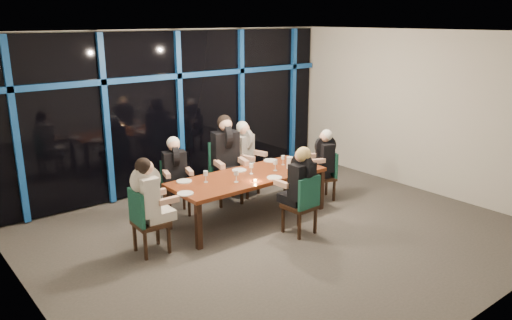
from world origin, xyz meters
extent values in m
plane|color=#514D48|center=(0.00, 0.00, 0.00)|extent=(7.00, 7.00, 0.00)
cube|color=beige|center=(0.00, 3.00, 1.50)|extent=(7.00, 0.04, 3.00)
cube|color=beige|center=(0.00, -3.00, 1.50)|extent=(7.00, 0.04, 3.00)
cube|color=beige|center=(-3.50, 0.00, 1.50)|extent=(0.04, 6.00, 3.00)
cube|color=beige|center=(3.50, 0.00, 1.50)|extent=(0.04, 6.00, 3.00)
cube|color=white|center=(0.00, 0.00, 3.00)|extent=(7.00, 6.00, 0.04)
cube|color=black|center=(0.00, 2.94, 1.50)|extent=(6.86, 0.04, 2.94)
cube|color=#124593|center=(-2.90, 2.89, 1.50)|extent=(0.10, 0.10, 2.94)
cube|color=#124593|center=(-1.45, 2.89, 1.50)|extent=(0.10, 0.10, 2.94)
cube|color=#124593|center=(0.00, 2.89, 1.50)|extent=(0.10, 0.10, 2.94)
cube|color=#124593|center=(1.45, 2.89, 1.50)|extent=(0.10, 0.10, 2.94)
cube|color=#124593|center=(2.90, 2.89, 1.50)|extent=(0.10, 0.10, 2.94)
cube|color=#124593|center=(0.00, 2.89, 2.16)|extent=(6.86, 0.10, 0.10)
cube|color=#FF2D14|center=(1.10, 3.25, 2.15)|extent=(0.60, 0.05, 0.35)
cube|color=brown|center=(0.00, 0.80, 0.72)|extent=(2.60, 1.00, 0.06)
cube|color=black|center=(-1.24, 0.36, 0.34)|extent=(0.08, 0.08, 0.69)
cube|color=black|center=(1.24, 0.36, 0.34)|extent=(0.08, 0.08, 0.69)
cube|color=black|center=(-1.24, 1.24, 0.34)|extent=(0.08, 0.08, 0.69)
cube|color=black|center=(1.24, 1.24, 0.34)|extent=(0.08, 0.08, 0.69)
cube|color=black|center=(-0.82, 1.70, 0.42)|extent=(0.52, 0.52, 0.06)
cube|color=#1B5845|center=(-0.77, 1.88, 0.67)|extent=(0.42, 0.16, 0.47)
cube|color=black|center=(-1.03, 1.59, 0.20)|extent=(0.05, 0.05, 0.39)
cube|color=black|center=(-0.71, 1.49, 0.20)|extent=(0.05, 0.05, 0.39)
cube|color=black|center=(-0.94, 1.91, 0.20)|extent=(0.05, 0.05, 0.39)
cube|color=black|center=(-0.61, 1.82, 0.20)|extent=(0.05, 0.05, 0.39)
cube|color=black|center=(0.17, 1.64, 0.50)|extent=(0.60, 0.60, 0.07)
cube|color=#1B5845|center=(0.22, 1.85, 0.80)|extent=(0.50, 0.17, 0.55)
cube|color=black|center=(-0.07, 1.49, 0.23)|extent=(0.05, 0.05, 0.47)
cube|color=black|center=(0.32, 1.40, 0.23)|extent=(0.05, 0.05, 0.47)
cube|color=black|center=(0.02, 1.88, 0.23)|extent=(0.05, 0.05, 0.47)
cube|color=black|center=(0.41, 1.79, 0.23)|extent=(0.05, 0.05, 0.47)
cube|color=black|center=(0.67, 1.75, 0.44)|extent=(0.54, 0.54, 0.06)
cube|color=#1B5845|center=(0.62, 1.94, 0.70)|extent=(0.44, 0.17, 0.49)
cube|color=black|center=(0.55, 1.54, 0.21)|extent=(0.05, 0.05, 0.41)
cube|color=black|center=(0.89, 1.63, 0.21)|extent=(0.05, 0.05, 0.41)
cube|color=black|center=(0.45, 1.88, 0.21)|extent=(0.05, 0.05, 0.41)
cube|color=black|center=(0.79, 1.97, 0.21)|extent=(0.05, 0.05, 0.41)
cube|color=black|center=(-1.81, 0.69, 0.44)|extent=(0.46, 0.46, 0.06)
cube|color=#1B5845|center=(-2.01, 0.70, 0.71)|extent=(0.06, 0.44, 0.49)
cube|color=black|center=(-1.64, 0.51, 0.21)|extent=(0.04, 0.04, 0.41)
cube|color=black|center=(-1.63, 0.86, 0.21)|extent=(0.04, 0.04, 0.41)
cube|color=black|center=(-1.99, 0.52, 0.21)|extent=(0.04, 0.04, 0.41)
cube|color=black|center=(-1.98, 0.87, 0.21)|extent=(0.04, 0.04, 0.41)
cube|color=black|center=(1.62, 0.69, 0.41)|extent=(0.53, 0.53, 0.05)
cube|color=#1B5845|center=(1.78, 0.62, 0.65)|extent=(0.19, 0.40, 0.45)
cube|color=black|center=(1.53, 0.90, 0.19)|extent=(0.05, 0.05, 0.38)
cube|color=black|center=(1.40, 0.60, 0.19)|extent=(0.05, 0.05, 0.38)
cube|color=black|center=(1.83, 0.78, 0.19)|extent=(0.05, 0.05, 0.38)
cube|color=black|center=(1.71, 0.48, 0.19)|extent=(0.05, 0.05, 0.38)
cube|color=black|center=(0.26, -0.13, 0.44)|extent=(0.45, 0.45, 0.06)
cube|color=#1B5845|center=(0.27, -0.33, 0.70)|extent=(0.44, 0.07, 0.48)
cube|color=black|center=(0.42, 0.05, 0.20)|extent=(0.04, 0.04, 0.41)
cube|color=black|center=(0.08, 0.03, 0.20)|extent=(0.04, 0.04, 0.41)
cube|color=black|center=(0.44, -0.30, 0.20)|extent=(0.04, 0.04, 0.41)
cube|color=black|center=(0.09, -0.32, 0.20)|extent=(0.04, 0.04, 0.41)
cube|color=black|center=(-0.85, 1.59, 0.51)|extent=(0.43, 0.47, 0.13)
cube|color=black|center=(-0.81, 1.74, 0.82)|extent=(0.42, 0.32, 0.52)
cylinder|color=black|center=(-0.81, 1.74, 1.03)|extent=(0.20, 0.40, 0.39)
sphere|color=tan|center=(-0.82, 1.72, 1.20)|extent=(0.20, 0.20, 0.20)
sphere|color=silver|center=(-0.81, 1.76, 1.23)|extent=(0.22, 0.22, 0.22)
cube|color=tan|center=(-1.05, 1.57, 0.79)|extent=(0.15, 0.29, 0.07)
cube|color=tan|center=(-0.69, 1.47, 0.79)|extent=(0.15, 0.29, 0.07)
cube|color=black|center=(0.14, 1.51, 0.61)|extent=(0.50, 0.55, 0.16)
cube|color=black|center=(0.18, 1.68, 0.98)|extent=(0.49, 0.36, 0.62)
cylinder|color=black|center=(0.18, 1.68, 1.22)|extent=(0.22, 0.48, 0.47)
sphere|color=tan|center=(0.17, 1.66, 1.42)|extent=(0.23, 0.23, 0.23)
sphere|color=black|center=(0.18, 1.70, 1.45)|extent=(0.26, 0.26, 0.26)
cube|color=tan|center=(-0.10, 1.47, 0.79)|extent=(0.16, 0.34, 0.09)
cube|color=tan|center=(0.33, 1.37, 0.79)|extent=(0.16, 0.34, 0.09)
cube|color=black|center=(0.70, 1.64, 0.54)|extent=(0.45, 0.49, 0.14)
cube|color=black|center=(0.66, 1.79, 0.86)|extent=(0.44, 0.33, 0.55)
cylinder|color=black|center=(0.66, 1.79, 1.08)|extent=(0.21, 0.42, 0.41)
sphere|color=tan|center=(0.67, 1.77, 1.25)|extent=(0.21, 0.21, 0.21)
sphere|color=silver|center=(0.66, 1.81, 1.28)|extent=(0.23, 0.23, 0.23)
cube|color=tan|center=(0.54, 1.51, 0.79)|extent=(0.16, 0.30, 0.08)
cube|color=tan|center=(0.91, 1.62, 0.79)|extent=(0.16, 0.30, 0.08)
cube|color=silver|center=(-1.69, 0.69, 0.54)|extent=(0.42, 0.37, 0.14)
cube|color=silver|center=(-1.85, 0.69, 0.86)|extent=(0.25, 0.40, 0.55)
cylinder|color=silver|center=(-1.85, 0.69, 1.08)|extent=(0.41, 0.11, 0.41)
sphere|color=tan|center=(-1.83, 0.69, 1.25)|extent=(0.21, 0.21, 0.21)
sphere|color=black|center=(-1.87, 0.69, 1.28)|extent=(0.23, 0.23, 0.23)
cube|color=tan|center=(-1.62, 0.49, 0.79)|extent=(0.30, 0.09, 0.08)
cube|color=tan|center=(-1.61, 0.88, 0.79)|extent=(0.30, 0.09, 0.08)
cube|color=black|center=(1.51, 0.73, 0.50)|extent=(0.48, 0.45, 0.13)
cube|color=black|center=(1.65, 0.68, 0.80)|extent=(0.34, 0.42, 0.51)
cylinder|color=black|center=(1.65, 0.68, 1.00)|extent=(0.39, 0.23, 0.38)
sphere|color=tan|center=(1.63, 0.69, 1.16)|extent=(0.19, 0.19, 0.19)
sphere|color=silver|center=(1.67, 0.67, 1.19)|extent=(0.21, 0.21, 0.21)
cube|color=tan|center=(1.52, 0.93, 0.79)|extent=(0.28, 0.17, 0.07)
cube|color=tan|center=(1.38, 0.59, 0.79)|extent=(0.28, 0.17, 0.07)
cube|color=black|center=(0.25, -0.02, 0.53)|extent=(0.36, 0.42, 0.14)
cube|color=black|center=(0.26, -0.17, 0.85)|extent=(0.40, 0.25, 0.54)
cylinder|color=black|center=(0.26, -0.17, 1.06)|extent=(0.11, 0.41, 0.41)
sphere|color=tan|center=(0.26, -0.15, 1.24)|extent=(0.20, 0.20, 0.20)
sphere|color=tan|center=(0.26, -0.19, 1.27)|extent=(0.22, 0.22, 0.22)
cube|color=tan|center=(0.44, 0.07, 0.79)|extent=(0.09, 0.29, 0.08)
cube|color=tan|center=(0.06, 0.05, 0.79)|extent=(0.09, 0.29, 0.08)
cylinder|color=white|center=(-0.98, 1.16, 0.76)|extent=(0.24, 0.24, 0.01)
cylinder|color=white|center=(0.04, 1.09, 0.76)|extent=(0.24, 0.24, 0.01)
cylinder|color=white|center=(0.82, 1.22, 0.76)|extent=(0.24, 0.24, 0.01)
cylinder|color=white|center=(-1.25, 0.67, 0.76)|extent=(0.24, 0.24, 0.01)
cylinder|color=white|center=(1.10, 0.90, 0.76)|extent=(0.24, 0.24, 0.01)
cylinder|color=white|center=(0.23, 0.43, 0.76)|extent=(0.24, 0.24, 0.01)
cylinder|color=black|center=(1.03, 0.73, 0.86)|extent=(0.06, 0.06, 0.21)
cylinder|color=black|center=(1.03, 0.73, 1.00)|extent=(0.02, 0.02, 0.08)
cylinder|color=silver|center=(1.03, 0.73, 0.86)|extent=(0.07, 0.07, 0.06)
cylinder|color=silver|center=(0.78, 0.66, 0.85)|extent=(0.11, 0.11, 0.20)
cylinder|color=silver|center=(0.84, 0.66, 0.87)|extent=(0.02, 0.02, 0.14)
cylinder|color=#F1A148|center=(-0.11, 0.49, 0.76)|extent=(0.05, 0.05, 0.03)
cylinder|color=white|center=(-0.36, 0.64, 0.75)|extent=(0.07, 0.07, 0.01)
cylinder|color=white|center=(-0.36, 0.64, 0.81)|extent=(0.01, 0.01, 0.11)
cylinder|color=white|center=(-0.36, 0.64, 0.90)|extent=(0.07, 0.07, 0.08)
cylinder|color=silver|center=(0.08, 0.82, 0.75)|extent=(0.06, 0.06, 0.01)
cylinder|color=silver|center=(0.08, 0.82, 0.81)|extent=(0.01, 0.01, 0.10)
cylinder|color=silver|center=(0.08, 0.82, 0.89)|extent=(0.07, 0.07, 0.07)
cylinder|color=silver|center=(0.51, 0.72, 0.75)|extent=(0.07, 0.07, 0.01)
cylinder|color=silver|center=(0.51, 0.72, 0.81)|extent=(0.01, 0.01, 0.10)
cylinder|color=silver|center=(0.51, 0.72, 0.90)|extent=(0.07, 0.07, 0.07)
cylinder|color=silver|center=(-0.73, 0.93, 0.75)|extent=(0.07, 0.07, 0.01)
cylinder|color=silver|center=(-0.73, 0.93, 0.81)|extent=(0.01, 0.01, 0.10)
cylinder|color=silver|center=(-0.73, 0.93, 0.90)|extent=(0.07, 0.07, 0.07)
cylinder|color=white|center=(0.83, 0.89, 0.75)|extent=(0.06, 0.06, 0.01)
cylinder|color=white|center=(0.83, 0.89, 0.80)|extent=(0.01, 0.01, 0.09)
cylinder|color=white|center=(0.83, 0.89, 0.88)|extent=(0.06, 0.06, 0.07)
camera|label=1|loc=(-4.70, -5.24, 3.20)|focal=35.00mm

